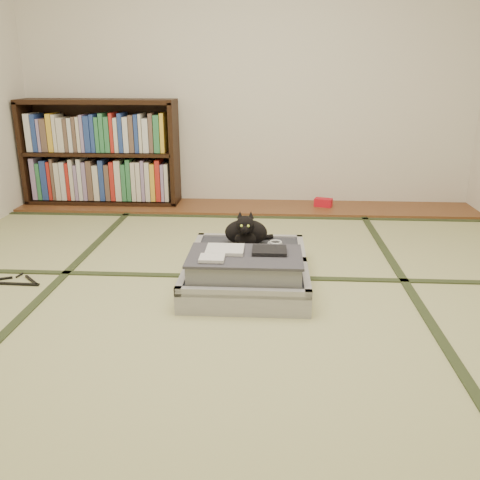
{
  "coord_description": "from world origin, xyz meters",
  "views": [
    {
      "loc": [
        0.21,
        -2.36,
        1.15
      ],
      "look_at": [
        0.05,
        0.35,
        0.25
      ],
      "focal_mm": 38.0,
      "sensor_mm": 36.0,
      "label": 1
    }
  ],
  "objects": [
    {
      "name": "floor",
      "position": [
        0.0,
        0.0,
        0.0
      ],
      "size": [
        4.5,
        4.5,
        0.0
      ],
      "primitive_type": "plane",
      "color": "#C5C483",
      "rests_on": "ground"
    },
    {
      "name": "wood_strip",
      "position": [
        0.0,
        2.0,
        0.01
      ],
      "size": [
        4.0,
        0.5,
        0.02
      ],
      "primitive_type": "cube",
      "color": "brown",
      "rests_on": "ground"
    },
    {
      "name": "red_item",
      "position": [
        0.69,
        2.03,
        0.06
      ],
      "size": [
        0.17,
        0.13,
        0.07
      ],
      "primitive_type": "cube",
      "rotation": [
        0.0,
        0.0,
        -0.31
      ],
      "color": "red",
      "rests_on": "wood_strip"
    },
    {
      "name": "tatami_borders",
      "position": [
        0.0,
        0.49,
        0.0
      ],
      "size": [
        4.0,
        4.5,
        0.01
      ],
      "color": "#2D381E",
      "rests_on": "ground"
    },
    {
      "name": "bookcase",
      "position": [
        -1.29,
        2.07,
        0.45
      ],
      "size": [
        1.36,
        0.31,
        0.92
      ],
      "color": "black",
      "rests_on": "wood_strip"
    },
    {
      "name": "suitcase",
      "position": [
        0.09,
        0.3,
        0.09
      ],
      "size": [
        0.68,
        0.9,
        0.27
      ],
      "color": "#A2A3A7",
      "rests_on": "floor"
    },
    {
      "name": "cat",
      "position": [
        0.07,
        0.6,
        0.22
      ],
      "size": [
        0.3,
        0.3,
        0.24
      ],
      "color": "black",
      "rests_on": "suitcase"
    },
    {
      "name": "cable_coil",
      "position": [
        0.25,
        0.64,
        0.14
      ],
      "size": [
        0.09,
        0.09,
        0.02
      ],
      "color": "white",
      "rests_on": "suitcase"
    },
    {
      "name": "hanger",
      "position": [
        -1.26,
        0.24,
        0.01
      ],
      "size": [
        0.37,
        0.17,
        0.01
      ],
      "color": "black",
      "rests_on": "floor"
    }
  ]
}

